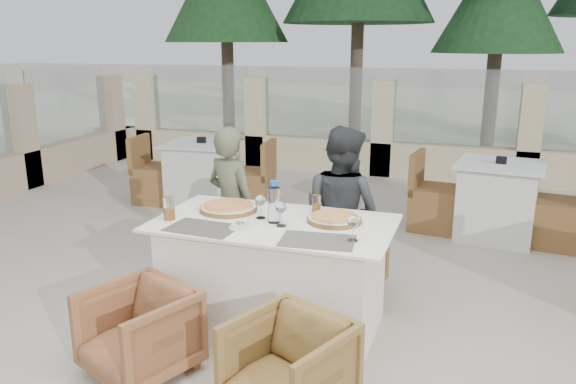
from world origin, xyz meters
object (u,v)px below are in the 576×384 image
(wine_glass_centre, at_px, (261,205))
(dining_table, at_px, (274,275))
(armchair_far_right, at_px, (337,257))
(bg_table_b, at_px, (497,201))
(pizza_right, at_px, (334,218))
(wine_glass_near, at_px, (281,213))
(bg_table_a, at_px, (203,174))
(beer_glass_right, at_px, (316,204))
(armchair_far_left, at_px, (241,246))
(armchair_near_left, at_px, (139,332))
(olive_dish, at_px, (240,225))
(beer_glass_left, at_px, (169,208))
(water_bottle, at_px, (274,202))
(wine_glass_corner, at_px, (353,227))
(diner_left, at_px, (232,207))
(pizza_left, at_px, (228,207))
(diner_right, at_px, (341,213))
(armchair_near_right, at_px, (288,368))

(wine_glass_centre, bearing_deg, dining_table, -21.34)
(armchair_far_right, height_order, bg_table_b, bg_table_b)
(pizza_right, height_order, wine_glass_near, wine_glass_near)
(wine_glass_centre, relative_size, bg_table_a, 0.11)
(pizza_right, distance_m, bg_table_a, 3.35)
(beer_glass_right, bearing_deg, wine_glass_centre, -140.50)
(armchair_far_left, height_order, armchair_near_left, armchair_far_left)
(beer_glass_right, distance_m, olive_dish, 0.63)
(bg_table_a, bearing_deg, armchair_far_right, -47.17)
(beer_glass_left, bearing_deg, armchair_near_left, -78.78)
(water_bottle, xyz_separation_m, wine_glass_corner, (0.57, -0.19, -0.05))
(dining_table, height_order, diner_left, diner_left)
(dining_table, bearing_deg, pizza_left, 160.96)
(diner_right, bearing_deg, olive_dish, 83.38)
(wine_glass_near, relative_size, armchair_far_right, 0.28)
(wine_glass_centre, relative_size, armchair_near_left, 0.31)
(wine_glass_centre, height_order, diner_left, diner_left)
(wine_glass_corner, bearing_deg, wine_glass_near, 165.72)
(wine_glass_corner, bearing_deg, wine_glass_centre, 160.74)
(wine_glass_centre, height_order, armchair_far_left, wine_glass_centre)
(beer_glass_left, xyz_separation_m, diner_left, (0.11, 0.77, -0.20))
(pizza_right, xyz_separation_m, beer_glass_right, (-0.18, 0.18, 0.04))
(pizza_left, height_order, armchair_far_right, pizza_left)
(dining_table, relative_size, olive_dish, 14.55)
(pizza_right, xyz_separation_m, armchair_far_right, (-0.10, 0.54, -0.49))
(wine_glass_corner, relative_size, diner_right, 0.14)
(wine_glass_near, height_order, armchair_near_left, wine_glass_near)
(wine_glass_near, distance_m, olive_dish, 0.28)
(pizza_right, xyz_separation_m, wine_glass_near, (-0.31, -0.20, 0.07))
(armchair_far_right, distance_m, diner_left, 0.93)
(dining_table, relative_size, diner_left, 1.23)
(wine_glass_corner, relative_size, armchair_near_left, 0.31)
(pizza_right, bearing_deg, beer_glass_left, -164.05)
(olive_dish, height_order, diner_right, diner_right)
(armchair_far_right, relative_size, armchair_near_left, 1.12)
(water_bottle, xyz_separation_m, armchair_far_right, (0.28, 0.68, -0.61))
(wine_glass_near, xyz_separation_m, armchair_near_right, (0.32, -0.80, -0.60))
(pizza_left, bearing_deg, armchair_near_right, -51.64)
(beer_glass_left, bearing_deg, diner_left, 81.97)
(bg_table_b, bearing_deg, wine_glass_near, -112.08)
(diner_left, distance_m, bg_table_b, 2.81)
(armchair_near_left, xyz_separation_m, bg_table_b, (2.06, 3.27, 0.12))
(beer_glass_left, xyz_separation_m, diner_right, (1.00, 0.82, -0.18))
(wine_glass_corner, relative_size, olive_dish, 1.67)
(wine_glass_centre, bearing_deg, olive_dish, -100.59)
(armchair_near_right, bearing_deg, armchair_near_left, -161.35)
(wine_glass_corner, height_order, armchair_far_right, wine_glass_corner)
(wine_glass_corner, height_order, beer_glass_right, wine_glass_corner)
(diner_right, xyz_separation_m, bg_table_b, (1.18, 1.82, -0.29))
(olive_dish, bearing_deg, beer_glass_left, 177.68)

